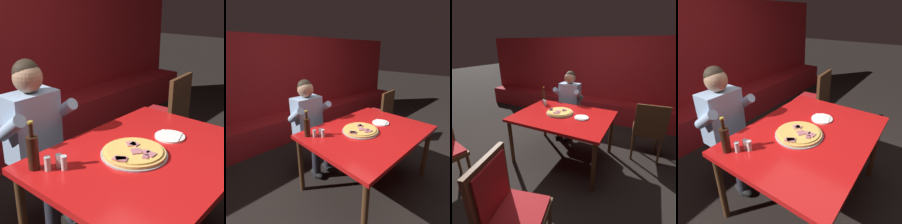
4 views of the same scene
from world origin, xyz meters
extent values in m
cube|color=#A3191E|center=(0.00, 1.86, 0.23)|extent=(6.46, 0.48, 0.46)
cylinder|color=#4C2D19|center=(-0.65, 0.47, 0.35)|extent=(0.06, 0.06, 0.70)
cylinder|color=#4C2D19|center=(0.65, 0.47, 0.35)|extent=(0.06, 0.06, 0.70)
cube|color=red|center=(0.00, 0.00, 0.72)|extent=(1.42, 1.05, 0.04)
cylinder|color=#9E9EA3|center=(-0.08, 0.05, 0.75)|extent=(0.42, 0.42, 0.01)
cylinder|color=#DBA856|center=(-0.08, 0.05, 0.76)|extent=(0.40, 0.40, 0.02)
cylinder|color=#E0B251|center=(-0.08, 0.05, 0.78)|extent=(0.36, 0.36, 0.01)
cube|color=#A85B66|center=(-0.23, 0.04, 0.79)|extent=(0.08, 0.07, 0.01)
cube|color=#C6757A|center=(-0.03, 0.09, 0.79)|extent=(0.05, 0.06, 0.01)
cube|color=#B76670|center=(-0.07, -0.06, 0.79)|extent=(0.06, 0.06, 0.01)
cube|color=#C6757A|center=(-0.06, -0.02, 0.79)|extent=(0.04, 0.05, 0.01)
cube|color=#A85B66|center=(-0.12, -0.06, 0.79)|extent=(0.06, 0.05, 0.01)
cube|color=#C6757A|center=(-0.24, 0.05, 0.79)|extent=(0.06, 0.05, 0.01)
cube|color=#B76670|center=(-0.10, 0.02, 0.79)|extent=(0.09, 0.09, 0.01)
cube|color=#C6757A|center=(-0.04, 0.11, 0.79)|extent=(0.09, 0.09, 0.01)
cube|color=#A85B66|center=(-0.23, 0.02, 0.79)|extent=(0.07, 0.07, 0.01)
cylinder|color=white|center=(0.29, 0.02, 0.75)|extent=(0.21, 0.21, 0.01)
cube|color=white|center=(0.29, 0.02, 0.76)|extent=(0.19, 0.19, 0.01)
cylinder|color=black|center=(-0.59, 0.38, 0.84)|extent=(0.07, 0.07, 0.20)
cylinder|color=black|center=(-0.59, 0.38, 0.98)|extent=(0.03, 0.03, 0.08)
cylinder|color=#B29933|center=(-0.59, 0.38, 1.03)|extent=(0.03, 0.03, 0.01)
cylinder|color=silver|center=(-0.55, 0.31, 0.78)|extent=(0.04, 0.04, 0.07)
cylinder|color=#B23323|center=(-0.55, 0.31, 0.77)|extent=(0.03, 0.03, 0.04)
cylinder|color=silver|center=(-0.55, 0.31, 0.82)|extent=(0.04, 0.04, 0.01)
cylinder|color=silver|center=(-0.49, 0.28, 0.78)|extent=(0.04, 0.04, 0.07)
cylinder|color=#28231E|center=(-0.49, 0.28, 0.77)|extent=(0.03, 0.03, 0.04)
cylinder|color=silver|center=(-0.49, 0.28, 0.82)|extent=(0.04, 0.04, 0.01)
cylinder|color=silver|center=(-0.48, 0.25, 0.78)|extent=(0.04, 0.04, 0.07)
cylinder|color=#516B33|center=(-0.48, 0.25, 0.77)|extent=(0.03, 0.03, 0.04)
cylinder|color=silver|center=(-0.48, 0.25, 0.82)|extent=(0.04, 0.04, 0.01)
ellipsoid|color=black|center=(-0.18, 0.53, 0.04)|extent=(0.11, 0.24, 0.09)
cylinder|color=#282833|center=(-0.38, 0.53, 0.23)|extent=(0.11, 0.11, 0.43)
cylinder|color=#282833|center=(-0.18, 0.53, 0.23)|extent=(0.11, 0.11, 0.43)
cube|color=#282833|center=(-0.28, 0.63, 0.51)|extent=(0.34, 0.40, 0.12)
cube|color=#9EBCE0|center=(-0.28, 0.83, 0.78)|extent=(0.38, 0.22, 0.52)
cylinder|color=#9EBCE0|center=(-0.50, 0.75, 0.86)|extent=(0.09, 0.30, 0.25)
cylinder|color=#9EBCE0|center=(-0.06, 0.75, 0.86)|extent=(0.09, 0.30, 0.25)
sphere|color=tan|center=(-0.28, 0.83, 1.15)|extent=(0.21, 0.21, 0.21)
sphere|color=#2D2319|center=(-0.28, 0.85, 1.18)|extent=(0.19, 0.19, 0.19)
cylinder|color=#4C2D19|center=(1.35, 0.85, 0.22)|extent=(0.04, 0.04, 0.44)
cylinder|color=#4C2D19|center=(0.97, 0.82, 0.22)|extent=(0.04, 0.04, 0.44)
cylinder|color=#4C2D19|center=(1.38, 0.47, 0.22)|extent=(0.04, 0.04, 0.44)
cylinder|color=#4C2D19|center=(1.00, 0.44, 0.22)|extent=(0.04, 0.04, 0.44)
cube|color=#4C2D19|center=(1.18, 0.64, 0.47)|extent=(0.48, 0.48, 0.05)
cube|color=#A3191E|center=(1.18, 0.64, 0.51)|extent=(0.44, 0.44, 0.03)
cube|color=#4C2D19|center=(1.19, 0.44, 0.72)|extent=(0.44, 0.08, 0.46)
cube|color=#A3191E|center=(1.19, 0.47, 0.72)|extent=(0.36, 0.05, 0.38)
camera|label=1|loc=(-1.47, -0.98, 1.67)|focal=50.00mm
camera|label=2|loc=(-1.55, -1.07, 1.62)|focal=28.00mm
camera|label=3|loc=(1.10, -2.17, 1.75)|focal=28.00mm
camera|label=4|loc=(-1.32, -0.72, 1.70)|focal=32.00mm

